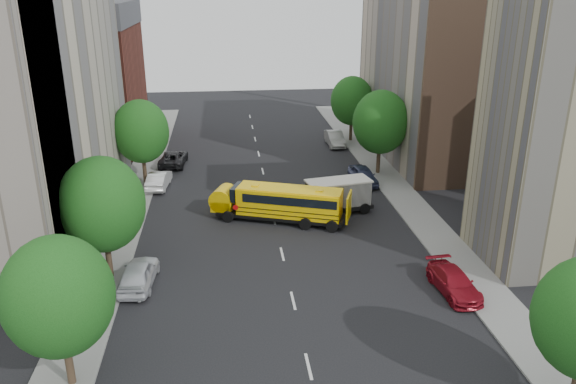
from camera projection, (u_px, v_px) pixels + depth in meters
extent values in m
plane|color=black|center=(279.00, 241.00, 40.06)|extent=(120.00, 120.00, 0.00)
cube|color=slate|center=(125.00, 220.00, 43.44)|extent=(3.00, 80.00, 0.12)
cube|color=slate|center=(413.00, 208.00, 45.93)|extent=(3.00, 80.00, 0.12)
cube|color=silver|center=(268.00, 193.00, 49.36)|extent=(0.15, 64.00, 0.01)
cube|color=#C0B49B|center=(20.00, 92.00, 40.18)|extent=(10.00, 26.00, 20.00)
cube|color=maroon|center=(91.00, 87.00, 61.87)|extent=(10.00, 15.00, 13.00)
cube|color=gray|center=(574.00, 134.00, 34.84)|extent=(10.00, 7.00, 17.00)
cube|color=#B7A48E|center=(434.00, 69.00, 57.45)|extent=(10.00, 22.00, 18.00)
cube|color=brown|center=(480.00, 88.00, 47.22)|extent=(10.10, 0.30, 18.00)
cylinder|color=#38281C|center=(69.00, 360.00, 25.37)|extent=(0.36, 0.36, 2.70)
ellipsoid|color=#144412|center=(58.00, 296.00, 24.21)|extent=(4.80, 4.80, 5.52)
cylinder|color=#38281C|center=(109.00, 257.00, 34.64)|extent=(0.36, 0.36, 2.88)
ellipsoid|color=#144412|center=(102.00, 204.00, 33.40)|extent=(5.12, 5.12, 5.89)
cylinder|color=#38281C|center=(144.00, 168.00, 51.39)|extent=(0.36, 0.36, 2.81)
ellipsoid|color=#144412|center=(141.00, 131.00, 50.19)|extent=(4.99, 4.99, 5.74)
cylinder|color=#38281C|center=(576.00, 382.00, 24.06)|extent=(0.36, 0.36, 2.59)
cylinder|color=#38281C|center=(378.00, 159.00, 53.75)|extent=(0.36, 0.36, 2.95)
ellipsoid|color=#144412|center=(381.00, 122.00, 52.49)|extent=(5.25, 5.25, 6.04)
cylinder|color=#38281C|center=(351.00, 129.00, 64.95)|extent=(0.36, 0.36, 2.74)
ellipsoid|color=#144412|center=(352.00, 101.00, 63.78)|extent=(4.86, 4.86, 5.59)
cube|color=black|center=(281.00, 215.00, 43.41)|extent=(10.05, 5.49, 0.26)
cube|color=#FFC905|center=(289.00, 202.00, 42.88)|extent=(8.21, 4.79, 2.03)
cube|color=#FFC905|center=(231.00, 204.00, 44.11)|extent=(2.19, 2.45, 0.88)
cube|color=black|center=(242.00, 192.00, 43.53)|extent=(1.11, 2.06, 1.06)
cube|color=#FFC905|center=(289.00, 189.00, 42.52)|extent=(8.15, 4.62, 0.12)
cube|color=black|center=(291.00, 196.00, 42.68)|extent=(7.57, 4.60, 0.66)
cube|color=black|center=(289.00, 210.00, 43.13)|extent=(8.23, 4.84, 0.05)
cube|color=black|center=(289.00, 206.00, 43.00)|extent=(8.23, 4.84, 0.05)
cube|color=#FFC905|center=(341.00, 206.00, 42.01)|extent=(0.88, 2.12, 2.03)
cube|color=#FFC905|center=(258.00, 185.00, 43.00)|extent=(0.68, 0.68, 0.09)
cube|color=#FFC905|center=(315.00, 190.00, 42.05)|extent=(0.68, 0.68, 0.09)
cylinder|color=#FFC905|center=(231.00, 199.00, 43.95)|extent=(2.43, 2.54, 1.85)
cylinder|color=red|center=(241.00, 207.00, 42.65)|extent=(0.43, 0.18, 0.44)
cylinder|color=black|center=(234.00, 217.00, 43.17)|extent=(0.92, 0.55, 0.88)
cylinder|color=black|center=(243.00, 206.00, 45.18)|extent=(0.92, 0.55, 0.88)
cylinder|color=black|center=(302.00, 223.00, 42.01)|extent=(0.92, 0.55, 0.88)
cylinder|color=black|center=(308.00, 212.00, 44.01)|extent=(0.92, 0.55, 0.88)
cylinder|color=black|center=(325.00, 225.00, 41.62)|extent=(0.92, 0.55, 0.88)
cylinder|color=black|center=(330.00, 214.00, 43.63)|extent=(0.92, 0.55, 0.88)
cube|color=black|center=(332.00, 207.00, 44.87)|extent=(6.65, 3.28, 0.32)
cube|color=white|center=(339.00, 193.00, 44.63)|extent=(5.17, 2.90, 1.91)
cube|color=white|center=(305.00, 201.00, 43.94)|extent=(1.84, 2.26, 1.27)
cube|color=silver|center=(339.00, 181.00, 44.28)|extent=(5.40, 3.04, 0.13)
cylinder|color=black|center=(309.00, 216.00, 43.30)|extent=(0.93, 0.43, 0.89)
cylinder|color=black|center=(300.00, 206.00, 45.19)|extent=(0.93, 0.43, 0.89)
cylinder|color=black|center=(339.00, 212.00, 44.01)|extent=(0.93, 0.43, 0.89)
cylinder|color=black|center=(330.00, 203.00, 45.91)|extent=(0.93, 0.43, 0.89)
cylinder|color=black|center=(367.00, 209.00, 44.67)|extent=(0.93, 0.43, 0.89)
cylinder|color=black|center=(356.00, 199.00, 46.57)|extent=(0.93, 0.43, 0.89)
imported|color=silver|center=(139.00, 274.00, 33.98)|extent=(2.26, 4.86, 1.61)
imported|color=silver|center=(159.00, 180.00, 50.32)|extent=(2.04, 4.72, 1.51)
imported|color=black|center=(173.00, 158.00, 56.56)|extent=(2.87, 5.44, 1.46)
imported|color=maroon|center=(454.00, 282.00, 33.26)|extent=(2.30, 4.86, 1.37)
imported|color=#323858|center=(363.00, 175.00, 51.34)|extent=(2.25, 4.74, 1.57)
imported|color=gray|center=(335.00, 138.00, 63.35)|extent=(1.72, 4.87, 1.60)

